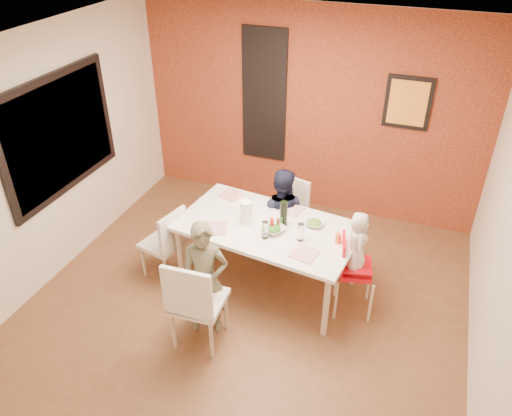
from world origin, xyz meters
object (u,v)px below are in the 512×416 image
at_px(dining_table, 268,231).
at_px(high_chair, 352,268).
at_px(chair_far, 288,211).
at_px(chair_left, 167,240).
at_px(wine_bottle, 284,214).
at_px(chair_near, 194,301).
at_px(paper_towel_roll, 246,213).
at_px(child_near, 205,279).
at_px(toddler, 357,243).
at_px(child_far, 281,215).

distance_m(dining_table, high_chair, 0.95).
relative_size(chair_far, chair_left, 1.03).
relative_size(dining_table, chair_far, 2.18).
xyz_separation_m(chair_far, high_chair, (0.93, -0.84, 0.03)).
bearing_deg(wine_bottle, chair_far, 102.08).
bearing_deg(high_chair, chair_left, 82.43).
bearing_deg(chair_near, chair_far, -103.03).
relative_size(chair_far, paper_towel_roll, 3.45).
relative_size(dining_table, high_chair, 2.23).
bearing_deg(wine_bottle, child_near, -117.99).
distance_m(dining_table, child_near, 0.92).
bearing_deg(toddler, high_chair, 92.03).
xyz_separation_m(dining_table, paper_towel_roll, (-0.23, -0.04, 0.20)).
bearing_deg(chair_near, chair_left, -50.74).
xyz_separation_m(child_far, paper_towel_roll, (-0.21, -0.56, 0.32)).
relative_size(dining_table, toddler, 2.99).
relative_size(chair_far, wine_bottle, 3.15).
relative_size(chair_left, child_near, 0.71).
xyz_separation_m(high_chair, child_far, (-0.95, 0.60, 0.05)).
relative_size(chair_near, wine_bottle, 3.54).
distance_m(chair_far, wine_bottle, 0.82).
distance_m(high_chair, child_far, 1.13).
xyz_separation_m(high_chair, toddler, (0.02, 0.01, 0.32)).
xyz_separation_m(chair_near, child_near, (-0.00, 0.25, 0.05)).
relative_size(dining_table, child_far, 1.68).
height_order(child_far, paper_towel_roll, child_far).
xyz_separation_m(toddler, wine_bottle, (-0.80, 0.14, 0.07)).
distance_m(dining_table, wine_bottle, 0.27).
bearing_deg(chair_far, chair_near, -84.57).
xyz_separation_m(dining_table, child_near, (-0.33, -0.85, -0.09)).
distance_m(chair_near, paper_towel_roll, 1.12).
bearing_deg(chair_far, chair_left, -121.09).
bearing_deg(chair_near, paper_towel_roll, -98.24).
bearing_deg(toddler, chair_left, 73.43).
relative_size(high_chair, child_far, 0.76).
bearing_deg(wine_bottle, child_far, 110.55).
bearing_deg(chair_near, high_chair, -144.04).
bearing_deg(chair_far, paper_towel_roll, -90.75).
distance_m(child_near, wine_bottle, 1.08).
height_order(toddler, paper_towel_roll, toddler).
xyz_separation_m(child_far, wine_bottle, (0.17, -0.45, 0.34)).
xyz_separation_m(chair_near, chair_far, (0.33, 1.86, -0.06)).
bearing_deg(child_far, dining_table, 88.40).
bearing_deg(child_far, child_near, 73.45).
relative_size(toddler, wine_bottle, 2.29).
bearing_deg(wine_bottle, chair_near, -112.43).
height_order(wine_bottle, paper_towel_roll, wine_bottle).
bearing_deg(chair_left, chair_far, 146.48).
relative_size(child_near, wine_bottle, 4.31).
bearing_deg(child_far, toddler, 145.06).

